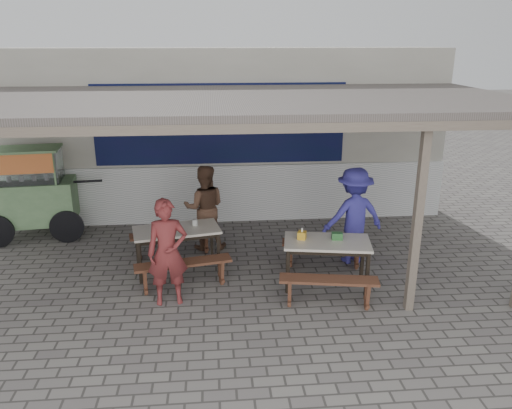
{
  "coord_description": "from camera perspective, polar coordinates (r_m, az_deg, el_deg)",
  "views": [
    {
      "loc": [
        -0.37,
        -6.98,
        3.66
      ],
      "look_at": [
        0.32,
        0.9,
        1.03
      ],
      "focal_mm": 35.0,
      "sensor_mm": 36.0,
      "label": 1
    }
  ],
  "objects": [
    {
      "name": "patron_wall_side",
      "position": [
        9.02,
        -5.89,
        -0.35
      ],
      "size": [
        0.76,
        0.6,
        1.56
      ],
      "primitive_type": "imported",
      "rotation": [
        0.0,
        0.0,
        3.13
      ],
      "color": "brown",
      "rests_on": "ground"
    },
    {
      "name": "donation_box",
      "position": [
        7.73,
        9.25,
        -3.58
      ],
      "size": [
        0.17,
        0.13,
        0.11
      ],
      "primitive_type": "cube",
      "rotation": [
        0.0,
        0.0,
        -0.12
      ],
      "color": "#2E6931",
      "rests_on": "table_right"
    },
    {
      "name": "vendor_cart",
      "position": [
        10.34,
        -24.31,
        1.53
      ],
      "size": [
        2.16,
        1.02,
        1.75
      ],
      "rotation": [
        0.0,
        0.0,
        0.11
      ],
      "color": "#739A67",
      "rests_on": "ground"
    },
    {
      "name": "patron_right_table",
      "position": [
        8.58,
        11.09,
        -1.26
      ],
      "size": [
        1.16,
        0.8,
        1.66
      ],
      "primitive_type": "imported",
      "rotation": [
        0.0,
        0.0,
        3.32
      ],
      "color": "#3A369D",
      "rests_on": "ground"
    },
    {
      "name": "bench_right_wall",
      "position": [
        8.44,
        7.78,
        -5.01
      ],
      "size": [
        1.42,
        0.51,
        0.45
      ],
      "rotation": [
        0.0,
        0.0,
        -0.17
      ],
      "color": "brown",
      "rests_on": "ground"
    },
    {
      "name": "tissue_box",
      "position": [
        7.67,
        5.27,
        -3.52
      ],
      "size": [
        0.16,
        0.16,
        0.12
      ],
      "primitive_type": "cube",
      "rotation": [
        0.0,
        0.0,
        -0.37
      ],
      "color": "gold",
      "rests_on": "table_right"
    },
    {
      "name": "table_left",
      "position": [
        8.19,
        -9.05,
        -3.28
      ],
      "size": [
        1.48,
        0.93,
        0.75
      ],
      "rotation": [
        0.0,
        0.0,
        0.2
      ],
      "color": "beige",
      "rests_on": "ground"
    },
    {
      "name": "ground",
      "position": [
        7.89,
        -1.8,
        -9.28
      ],
      "size": [
        60.0,
        60.0,
        0.0
      ],
      "primitive_type": "plane",
      "color": "slate",
      "rests_on": "ground"
    },
    {
      "name": "bench_left_street",
      "position": [
        7.74,
        -8.28,
        -7.25
      ],
      "size": [
        1.5,
        0.56,
        0.45
      ],
      "rotation": [
        0.0,
        0.0,
        0.2
      ],
      "color": "brown",
      "rests_on": "ground"
    },
    {
      "name": "bench_right_street",
      "position": [
        7.24,
        8.29,
        -9.19
      ],
      "size": [
        1.42,
        0.51,
        0.45
      ],
      "rotation": [
        0.0,
        0.0,
        -0.17
      ],
      "color": "brown",
      "rests_on": "ground"
    },
    {
      "name": "patron_street_side",
      "position": [
        7.21,
        -10.07,
        -5.42
      ],
      "size": [
        0.61,
        0.44,
        1.57
      ],
      "primitive_type": "imported",
      "rotation": [
        0.0,
        0.0,
        0.11
      ],
      "color": "maroon",
      "rests_on": "ground"
    },
    {
      "name": "warung_roof",
      "position": [
        7.95,
        -2.26,
        11.52
      ],
      "size": [
        9.0,
        4.21,
        2.81
      ],
      "color": "#5D5350",
      "rests_on": "ground"
    },
    {
      "name": "condiment_bowl",
      "position": [
        8.23,
        -11.17,
        -2.53
      ],
      "size": [
        0.22,
        0.22,
        0.05
      ],
      "primitive_type": "imported",
      "rotation": [
        0.0,
        0.0,
        -0.08
      ],
      "color": "silver",
      "rests_on": "table_left"
    },
    {
      "name": "back_wall",
      "position": [
        10.74,
        -3.02,
        7.94
      ],
      "size": [
        9.0,
        1.28,
        3.5
      ],
      "color": "beige",
      "rests_on": "ground"
    },
    {
      "name": "bench_left_wall",
      "position": [
        8.91,
        -9.51,
        -3.8
      ],
      "size": [
        1.5,
        0.56,
        0.45
      ],
      "rotation": [
        0.0,
        0.0,
        0.2
      ],
      "color": "brown",
      "rests_on": "ground"
    },
    {
      "name": "condiment_jar",
      "position": [
        8.26,
        -7.0,
        -2.05
      ],
      "size": [
        0.09,
        0.09,
        0.1
      ],
      "primitive_type": "cylinder",
      "color": "silver",
      "rests_on": "table_left"
    },
    {
      "name": "table_right",
      "position": [
        7.7,
        8.12,
        -4.69
      ],
      "size": [
        1.4,
        0.92,
        0.75
      ],
      "rotation": [
        0.0,
        0.0,
        -0.17
      ],
      "color": "beige",
      "rests_on": "ground"
    }
  ]
}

